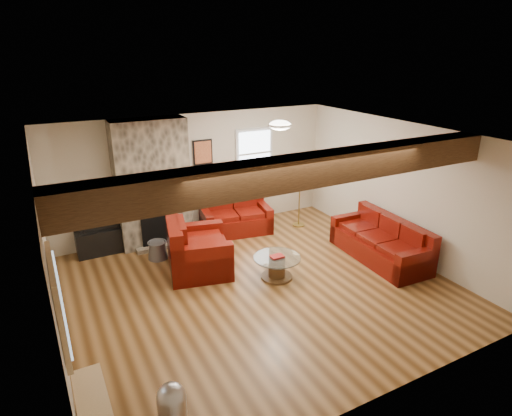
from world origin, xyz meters
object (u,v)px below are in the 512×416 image
Objects in this scene: coffee_table at (277,267)px; tv_cabinet at (103,241)px; loveseat at (236,215)px; sofa_three at (380,239)px; floor_lamp at (300,170)px; armchair_red at (199,245)px; television at (100,218)px.

tv_cabinet is at bearing 135.54° from coffee_table.
tv_cabinet is (-2.68, 0.30, -0.14)m from loveseat.
sofa_three is 2.49× the size of coffee_table.
sofa_three is at bearing -42.64° from loveseat.
tv_cabinet is 0.66× the size of floor_lamp.
tv_cabinet is at bearing -117.63° from sofa_three.
sofa_three is 1.70× the size of armchair_red.
floor_lamp is at bearing 47.73° from coffee_table.
armchair_red is 2.07m from tv_cabinet.
loveseat is 1.79m from armchair_red.
armchair_red is (-3.13, 1.16, 0.09)m from sofa_three.
armchair_red is 1.46× the size of coffee_table.
coffee_table is 0.54× the size of floor_lamp.
television is (-2.68, 0.30, 0.33)m from loveseat.
tv_cabinet is (-2.46, 2.41, 0.05)m from coffee_table.
television is at bearing 55.48° from armchair_red.
sofa_three is 2.09m from coffee_table.
television is at bearing -176.60° from loveseat.
floor_lamp is (1.61, 1.77, 1.07)m from coffee_table.
tv_cabinet is at bearing 55.48° from armchair_red.
floor_lamp is at bearing -9.01° from tv_cabinet.
armchair_red is at bearing 140.35° from coffee_table.
coffee_table is at bearing -86.28° from loveseat.
floor_lamp reaches higher than loveseat.
tv_cabinet is at bearing -176.60° from loveseat.
television reaches higher than loveseat.
tv_cabinet reaches higher than coffee_table.
coffee_table is at bearing -116.47° from armchair_red.
loveseat is 1.47× the size of tv_cabinet.
floor_lamp is at bearing -58.67° from armchair_red.
floor_lamp is at bearing -164.42° from sofa_three.
armchair_red is at bearing -107.25° from sofa_three.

